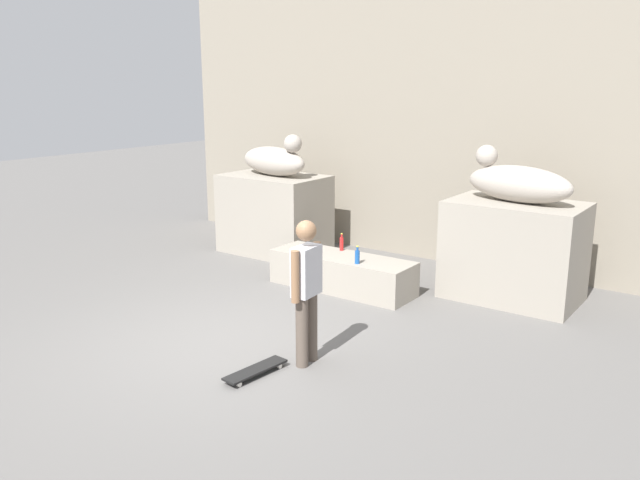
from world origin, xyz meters
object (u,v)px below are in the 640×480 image
(statue_reclining_left, at_px, (275,160))
(bottle_blue, at_px, (357,256))
(skateboard, at_px, (256,370))
(statue_reclining_right, at_px, (517,182))
(bottle_red, at_px, (342,243))
(skater, at_px, (306,286))

(statue_reclining_left, relative_size, bottle_blue, 6.30)
(bottle_blue, bearing_deg, skateboard, -80.17)
(skateboard, distance_m, bottle_blue, 2.92)
(statue_reclining_right, distance_m, bottle_red, 2.79)
(skater, relative_size, bottle_red, 6.03)
(statue_reclining_left, xyz_separation_m, statue_reclining_right, (4.46, 0.01, 0.00))
(statue_reclining_right, bearing_deg, skater, 83.99)
(skater, height_order, bottle_blue, skater)
(bottle_blue, bearing_deg, bottle_red, 141.04)
(bottle_blue, relative_size, bottle_red, 0.96)
(skateboard, bearing_deg, statue_reclining_left, -136.89)
(statue_reclining_left, bearing_deg, bottle_red, -10.91)
(statue_reclining_left, distance_m, skateboard, 5.47)
(statue_reclining_right, bearing_deg, skateboard, 82.92)
(statue_reclining_right, xyz_separation_m, skateboard, (-1.33, -4.17, -1.67))
(skater, distance_m, bottle_red, 3.05)
(skateboard, relative_size, bottle_red, 2.95)
(statue_reclining_right, relative_size, skater, 1.00)
(statue_reclining_right, bearing_deg, statue_reclining_left, 10.75)
(statue_reclining_left, bearing_deg, skater, -34.83)
(skateboard, xyz_separation_m, bottle_red, (-1.09, 3.31, 0.58))
(statue_reclining_right, height_order, bottle_blue, statue_reclining_right)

